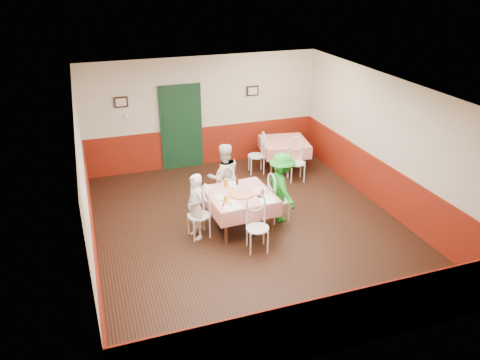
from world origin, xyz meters
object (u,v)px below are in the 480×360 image
object	(u,v)px
diner_right	(282,188)
wallet	(260,196)
main_table	(240,211)
glass_a	(225,199)
chair_second_b	(297,163)
glass_b	(262,192)
chair_second_a	(256,156)
chair_right	(279,200)
chair_far	(225,190)
diner_left	(196,207)
diner_far	(224,177)
chair_near	(257,228)
glass_c	(226,182)
beer_bottle	(237,180)
chair_left	(199,216)
pizza	(242,194)
second_table	(284,155)

from	to	relation	value
diner_right	wallet	bearing A→B (deg)	115.15
main_table	glass_a	distance (m)	0.65
wallet	chair_second_b	bearing A→B (deg)	46.01
glass_a	diner_right	bearing A→B (deg)	13.88
glass_b	wallet	world-z (taller)	glass_b
chair_second_a	main_table	bearing A→B (deg)	-17.82
chair_right	chair_far	size ratio (longest dim) A/B	1.00
glass_b	wallet	bearing A→B (deg)	-140.98
chair_second_b	chair_right	bearing A→B (deg)	-115.72
chair_right	glass_a	xyz separation A→B (m)	(-1.23, -0.31, 0.38)
glass_a	diner_left	size ratio (longest dim) A/B	0.10
glass_a	wallet	bearing A→B (deg)	1.03
chair_second_b	diner_left	world-z (taller)	diner_left
diner_left	diner_right	world-z (taller)	diner_right
chair_right	diner_far	distance (m)	1.27
chair_second_a	diner_right	distance (m)	2.44
chair_near	glass_a	world-z (taller)	chair_near
chair_right	wallet	size ratio (longest dim) A/B	8.18
chair_far	glass_c	world-z (taller)	glass_c
chair_near	chair_second_b	size ratio (longest dim) A/B	1.00
beer_bottle	chair_left	bearing A→B (deg)	-155.20
glass_b	beer_bottle	xyz separation A→B (m)	(-0.32, 0.59, 0.04)
glass_c	diner_right	bearing A→B (deg)	-19.22
pizza	beer_bottle	distance (m)	0.45
chair_second_b	glass_b	xyz separation A→B (m)	(-1.64, -1.90, 0.37)
glass_a	diner_left	world-z (taller)	diner_left
diner_left	chair_right	bearing A→B (deg)	79.70
chair_near	chair_right	bearing A→B (deg)	56.05
chair_left	glass_b	size ratio (longest dim) A/B	7.03
glass_a	diner_right	distance (m)	1.32
glass_b	glass_a	bearing A→B (deg)	-175.30
chair_second_a	diner_far	distance (m)	2.05
main_table	diner_far	bearing A→B (deg)	92.97
chair_second_a	diner_right	world-z (taller)	diner_right
chair_second_a	diner_far	bearing A→B (deg)	-30.79
wallet	diner_left	distance (m)	1.25
beer_bottle	chair_right	bearing A→B (deg)	-23.21
chair_left	chair_far	distance (m)	1.20
wallet	glass_a	bearing A→B (deg)	178.06
chair_left	diner_right	bearing A→B (deg)	86.60
chair_right	beer_bottle	bearing A→B (deg)	65.17
main_table	chair_right	xyz separation A→B (m)	(0.85, 0.04, 0.08)
chair_second_a	glass_a	xyz separation A→B (m)	(-1.65, -2.71, 0.38)
chair_second_b	pizza	world-z (taller)	chair_second_b
chair_near	chair_second_a	distance (m)	3.51
diner_right	diner_left	bearing A→B (deg)	90.38
diner_left	diner_far	world-z (taller)	diner_far
glass_b	diner_right	xyz separation A→B (m)	(0.51, 0.25, -0.10)
wallet	diner_far	size ratio (longest dim) A/B	0.07
second_table	glass_b	xyz separation A→B (m)	(-1.64, -2.65, 0.45)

